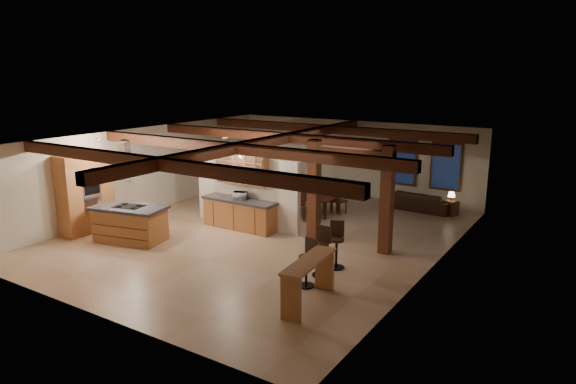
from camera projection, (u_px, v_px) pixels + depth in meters
name	position (u px, v px, depth m)	size (l,w,h in m)	color
ground	(264.00, 235.00, 15.25)	(12.00, 12.00, 0.00)	tan
room_walls	(264.00, 176.00, 14.83)	(12.00, 12.00, 12.00)	beige
ceiling_beams	(263.00, 143.00, 14.61)	(10.00, 12.00, 0.28)	#421C10
timber_posts	(349.00, 184.00, 13.94)	(2.50, 0.30, 2.90)	#421C10
partition_wall	(247.00, 191.00, 15.93)	(3.80, 0.18, 2.20)	beige
pantry_cabinet	(86.00, 193.00, 15.28)	(0.67, 1.60, 2.40)	#A55F35
back_counter	(240.00, 214.00, 15.75)	(2.50, 0.66, 0.94)	#A55F35
upper_display_cabinet	(243.00, 169.00, 15.60)	(1.80, 0.36, 0.95)	#A55F35
range_hood	(127.00, 180.00, 14.36)	(1.10, 1.10, 1.40)	silver
back_windows	(424.00, 164.00, 18.30)	(2.70, 0.07, 1.70)	#421C10
framed_art	(319.00, 149.00, 20.50)	(0.65, 0.05, 0.85)	#421C10
recessed_cans	(149.00, 140.00, 14.32)	(3.16, 2.46, 0.03)	silver
kitchen_island	(130.00, 223.00, 14.65)	(2.24, 1.51, 1.02)	#A55F35
dining_table	(311.00, 204.00, 17.48)	(1.76, 0.98, 0.62)	#3C190F
sofa	(420.00, 201.00, 17.89)	(2.18, 0.85, 0.64)	black
microwave	(240.00, 196.00, 15.59)	(0.42, 0.28, 0.23)	#B2B2B6
bar_counter	(309.00, 274.00, 10.61)	(0.65, 1.90, 0.98)	#A55F35
side_table	(451.00, 208.00, 17.29)	(0.40, 0.40, 0.50)	#421C10
table_lamp	(452.00, 195.00, 17.18)	(0.25, 0.25, 0.29)	black
bar_stool_a	(307.00, 262.00, 11.53)	(0.39, 0.40, 1.10)	black
bar_stool_b	(322.00, 251.00, 12.12)	(0.42, 0.42, 1.19)	black
bar_stool_c	(337.00, 245.00, 12.60)	(0.44, 0.45, 1.17)	black
dining_chairs	(311.00, 196.00, 17.41)	(2.15, 2.15, 1.17)	#421C10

